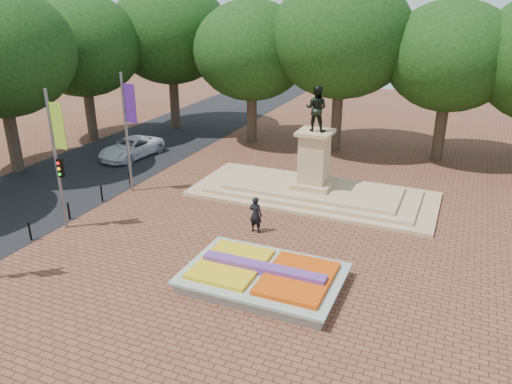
# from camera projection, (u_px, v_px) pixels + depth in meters

# --- Properties ---
(ground) EXTENTS (90.00, 90.00, 0.00)m
(ground) POSITION_uv_depth(u_px,v_px,m) (260.00, 257.00, 22.38)
(ground) COLOR brown
(ground) RESTS_ON ground
(asphalt_street) EXTENTS (9.00, 90.00, 0.02)m
(asphalt_street) POSITION_uv_depth(u_px,v_px,m) (75.00, 177.00, 32.13)
(asphalt_street) COLOR black
(asphalt_street) RESTS_ON ground
(flower_bed) EXTENTS (6.30, 4.30, 0.91)m
(flower_bed) POSITION_uv_depth(u_px,v_px,m) (264.00, 276.00, 20.16)
(flower_bed) COLOR gray
(flower_bed) RESTS_ON ground
(monument) EXTENTS (14.00, 6.00, 6.40)m
(monument) POSITION_uv_depth(u_px,v_px,m) (313.00, 181.00, 28.88)
(monument) COLOR tan
(monument) RESTS_ON ground
(tree_row_back) EXTENTS (44.80, 8.80, 10.43)m
(tree_row_back) POSITION_uv_depth(u_px,v_px,m) (392.00, 61.00, 34.42)
(tree_row_back) COLOR #34271C
(tree_row_back) RESTS_ON ground
(tree_row_street) EXTENTS (8.40, 25.40, 9.98)m
(tree_row_street) POSITION_uv_depth(u_px,v_px,m) (1.00, 73.00, 31.13)
(tree_row_street) COLOR #34271C
(tree_row_street) RESTS_ON ground
(banner_poles) EXTENTS (0.88, 11.17, 7.00)m
(banner_poles) POSITION_uv_depth(u_px,v_px,m) (52.00, 156.00, 23.51)
(banner_poles) COLOR slate
(banner_poles) RESTS_ON ground
(bollard_row) EXTENTS (0.12, 13.12, 0.98)m
(bollard_row) POSITION_uv_depth(u_px,v_px,m) (50.00, 220.00, 24.82)
(bollard_row) COLOR black
(bollard_row) RESTS_ON ground
(van) EXTENTS (2.89, 5.31, 1.41)m
(van) POSITION_uv_depth(u_px,v_px,m) (131.00, 148.00, 35.76)
(van) COLOR silver
(van) RESTS_ON ground
(pedestrian) EXTENTS (0.71, 0.49, 1.87)m
(pedestrian) POSITION_uv_depth(u_px,v_px,m) (256.00, 215.00, 24.45)
(pedestrian) COLOR black
(pedestrian) RESTS_ON ground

